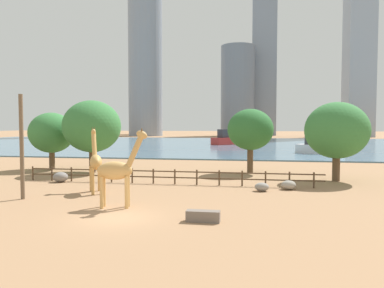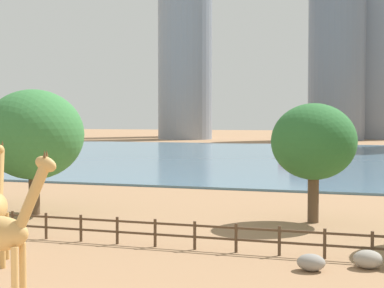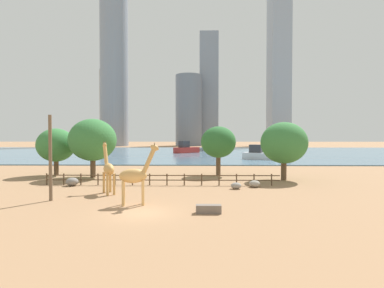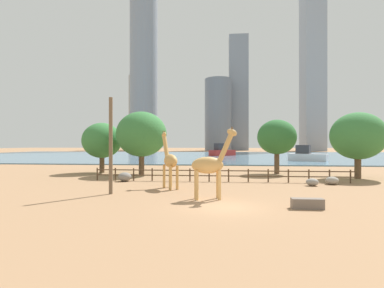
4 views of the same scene
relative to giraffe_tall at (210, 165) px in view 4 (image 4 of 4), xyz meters
name	(u,v)px [view 4 (image 4 of 4)]	position (x,y,z in m)	size (l,w,h in m)	color
ground_plane	(221,156)	(0.98, 77.54, -2.34)	(400.00, 400.00, 0.00)	#9E7551
harbor_water	(221,156)	(0.98, 74.54, -2.24)	(180.00, 86.00, 0.20)	slate
giraffe_tall	(210,165)	(0.00, 0.00, 0.00)	(3.26, 1.26, 4.99)	tan
giraffe_companion	(170,161)	(-3.59, 4.70, 0.01)	(2.13, 3.11, 5.02)	tan
utility_pole	(111,146)	(-7.52, 1.41, 1.30)	(0.28, 0.28, 7.28)	brown
boulder_near_fence	(125,177)	(-8.90, 8.95, -1.88)	(1.34, 1.21, 0.91)	gray
boulder_by_pole	(332,181)	(11.04, 8.45, -1.97)	(1.17, 0.98, 0.74)	gray
boulder_small	(312,182)	(8.92, 7.36, -2.00)	(1.11, 0.89, 0.67)	gray
feeding_trough	(307,204)	(5.72, -2.49, -2.04)	(1.80, 0.60, 0.60)	#72665B
enclosure_fence	(221,174)	(0.78, 9.54, -1.58)	(26.12, 0.14, 1.30)	#4C3826
tree_left_large	(142,134)	(-9.01, 15.83, 2.63)	(6.20, 6.20, 7.78)	brown
tree_center_broad	(102,141)	(-14.80, 17.60, 1.88)	(5.13, 5.13, 6.55)	brown
tree_right_tall	(277,137)	(7.82, 18.27, 2.29)	(4.87, 4.87, 6.85)	brown
tree_left_small	(358,136)	(15.69, 13.89, 2.30)	(5.74, 5.74, 7.24)	brown
boat_ferry	(307,156)	(18.93, 44.80, -1.00)	(8.02, 6.08, 3.36)	silver
boat_sailboat	(222,151)	(1.17, 71.75, -0.85)	(8.33, 8.30, 3.81)	#B22D28
skyline_tower_needle	(144,59)	(-42.38, 145.17, 49.38)	(15.57, 15.57, 103.44)	gray
skyline_block_central	(138,113)	(-51.66, 165.71, 20.98)	(8.00, 12.08, 46.64)	#B7B2A8
skyline_tower_glass	(238,94)	(11.63, 162.85, 32.01)	(11.32, 12.22, 68.70)	gray
skyline_block_left	(312,65)	(50.62, 147.40, 44.54)	(10.47, 15.13, 93.75)	#939EAD
skyline_block_right	(218,115)	(-0.42, 151.38, 18.15)	(15.43, 15.43, 40.98)	slate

